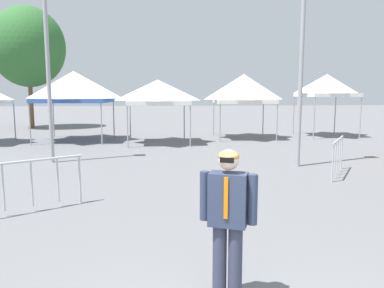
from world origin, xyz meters
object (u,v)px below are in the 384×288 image
(person_foreground, at_px, (228,215))
(crowd_barrier_by_lift, at_px, (31,175))
(canopy_tent_behind_right, at_px, (244,89))
(light_pole_near_lift, at_px, (303,13))
(canopy_tent_behind_center, at_px, (327,86))
(tree_behind_tents_center, at_px, (28,47))
(light_pole_opposite_side, at_px, (46,36))
(canopy_tent_behind_left, at_px, (74,87))
(canopy_tent_left_of_center, at_px, (158,92))
(crowd_barrier_mid_lot, at_px, (338,150))

(person_foreground, distance_m, crowd_barrier_by_lift, 4.93)
(canopy_tent_behind_right, bearing_deg, light_pole_near_lift, -90.03)
(canopy_tent_behind_center, distance_m, tree_behind_tents_center, 19.38)
(person_foreground, relative_size, light_pole_opposite_side, 0.24)
(tree_behind_tents_center, bearing_deg, person_foreground, -67.77)
(canopy_tent_behind_left, bearing_deg, canopy_tent_behind_right, 1.33)
(canopy_tent_left_of_center, bearing_deg, crowd_barrier_mid_lot, -55.98)
(light_pole_near_lift, distance_m, crowd_barrier_by_lift, 9.24)
(canopy_tent_behind_right, relative_size, person_foreground, 1.90)
(crowd_barrier_mid_lot, distance_m, crowd_barrier_by_lift, 8.24)
(canopy_tent_behind_right, distance_m, light_pole_opposite_side, 10.56)
(light_pole_near_lift, relative_size, tree_behind_tents_center, 1.06)
(light_pole_near_lift, bearing_deg, crowd_barrier_by_lift, -149.98)
(person_foreground, distance_m, light_pole_opposite_side, 10.77)
(canopy_tent_left_of_center, xyz_separation_m, light_pole_opposite_side, (-3.71, -4.75, 1.85))
(canopy_tent_behind_center, relative_size, light_pole_near_lift, 0.40)
(canopy_tent_behind_right, distance_m, canopy_tent_behind_center, 4.83)
(canopy_tent_behind_right, xyz_separation_m, crowd_barrier_mid_lot, (0.64, -9.30, -1.87))
(light_pole_opposite_side, height_order, crowd_barrier_by_lift, light_pole_opposite_side)
(canopy_tent_behind_left, distance_m, canopy_tent_behind_right, 8.72)
(crowd_barrier_by_lift, bearing_deg, canopy_tent_left_of_center, 75.85)
(canopy_tent_behind_right, bearing_deg, light_pole_opposite_side, -142.27)
(tree_behind_tents_center, bearing_deg, crowd_barrier_by_lift, -72.53)
(canopy_tent_behind_right, height_order, crowd_barrier_by_lift, canopy_tent_behind_right)
(canopy_tent_behind_right, relative_size, tree_behind_tents_center, 0.41)
(crowd_barrier_mid_lot, bearing_deg, canopy_tent_left_of_center, 124.02)
(person_foreground, bearing_deg, canopy_tent_behind_center, 61.83)
(canopy_tent_behind_center, xyz_separation_m, crowd_barrier_by_lift, (-11.95, -12.50, -2.06))
(tree_behind_tents_center, distance_m, crowd_barrier_by_lift, 20.66)
(light_pole_opposite_side, relative_size, tree_behind_tents_center, 0.91)
(light_pole_opposite_side, bearing_deg, crowd_barrier_mid_lot, -18.17)
(canopy_tent_left_of_center, bearing_deg, light_pole_near_lift, -53.99)
(light_pole_opposite_side, bearing_deg, canopy_tent_behind_left, 94.28)
(light_pole_opposite_side, distance_m, tree_behind_tents_center, 14.49)
(canopy_tent_behind_center, distance_m, light_pole_near_lift, 9.88)
(person_foreground, bearing_deg, canopy_tent_behind_right, 76.18)
(canopy_tent_left_of_center, relative_size, light_pole_opposite_side, 0.41)
(canopy_tent_behind_center, distance_m, crowd_barrier_mid_lot, 10.85)
(canopy_tent_behind_right, xyz_separation_m, person_foreground, (-3.85, -15.66, -1.59))
(light_pole_near_lift, bearing_deg, crowd_barrier_mid_lot, -65.84)
(canopy_tent_behind_left, xyz_separation_m, canopy_tent_behind_right, (8.71, 0.20, -0.09))
(canopy_tent_left_of_center, distance_m, canopy_tent_behind_center, 9.59)
(canopy_tent_left_of_center, bearing_deg, canopy_tent_behind_left, 161.06)
(crowd_barrier_by_lift, bearing_deg, person_foreground, -47.97)
(tree_behind_tents_center, distance_m, crowd_barrier_mid_lot, 22.03)
(canopy_tent_left_of_center, height_order, canopy_tent_behind_center, canopy_tent_behind_center)
(light_pole_opposite_side, distance_m, crowd_barrier_mid_lot, 10.00)
(light_pole_near_lift, bearing_deg, person_foreground, -116.30)
(person_foreground, relative_size, tree_behind_tents_center, 0.22)
(canopy_tent_behind_left, distance_m, light_pole_near_lift, 11.81)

